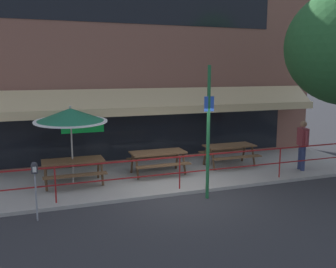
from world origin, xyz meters
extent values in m
plane|color=#2D2D30|center=(0.00, 0.00, 0.00)|extent=(120.00, 120.00, 0.00)
cube|color=#9E998E|center=(0.00, 2.00, 0.05)|extent=(15.00, 4.00, 0.10)
cube|color=brown|center=(0.00, 4.25, 4.06)|extent=(15.00, 0.50, 8.12)
cube|color=black|center=(0.00, 3.99, 5.84)|extent=(10.50, 0.02, 1.40)
cube|color=black|center=(0.00, 3.99, 1.35)|extent=(12.00, 0.02, 2.30)
cube|color=#19D84C|center=(-2.25, 3.97, 1.65)|extent=(1.50, 0.02, 0.70)
cube|color=tan|center=(0.00, 3.45, 2.50)|extent=(13.80, 0.92, 0.70)
cube|color=tan|center=(0.00, 2.94, 2.10)|extent=(13.80, 0.08, 0.28)
cylinder|color=maroon|center=(-3.45, 0.30, 0.57)|extent=(0.04, 0.04, 0.95)
cylinder|color=maroon|center=(0.00, 0.30, 0.57)|extent=(0.04, 0.04, 0.95)
cylinder|color=maroon|center=(3.45, 0.30, 0.57)|extent=(0.04, 0.04, 0.95)
cube|color=maroon|center=(0.00, 0.30, 1.05)|extent=(13.80, 0.04, 0.04)
cube|color=maroon|center=(0.00, 0.30, 0.57)|extent=(13.80, 0.03, 0.03)
cube|color=brown|center=(-2.85, 1.76, 0.84)|extent=(1.80, 0.80, 0.05)
cube|color=brown|center=(-2.85, 1.18, 0.54)|extent=(1.80, 0.26, 0.04)
cube|color=brown|center=(-2.85, 2.34, 0.54)|extent=(1.80, 0.26, 0.04)
cylinder|color=#48311E|center=(-2.05, 1.44, 0.47)|extent=(0.07, 0.30, 0.73)
cylinder|color=#48311E|center=(-2.05, 2.08, 0.47)|extent=(0.07, 0.30, 0.73)
cylinder|color=#48311E|center=(-3.65, 1.44, 0.47)|extent=(0.07, 0.30, 0.73)
cylinder|color=#48311E|center=(-3.65, 2.08, 0.47)|extent=(0.07, 0.30, 0.73)
cube|color=brown|center=(-0.10, 1.99, 0.84)|extent=(1.80, 0.80, 0.05)
cube|color=brown|center=(-0.10, 1.41, 0.54)|extent=(1.80, 0.26, 0.04)
cube|color=brown|center=(-0.10, 2.57, 0.54)|extent=(1.80, 0.26, 0.04)
cylinder|color=#48311E|center=(0.70, 1.67, 0.47)|extent=(0.07, 0.30, 0.73)
cylinder|color=#48311E|center=(0.70, 2.31, 0.47)|extent=(0.07, 0.30, 0.73)
cylinder|color=#48311E|center=(-0.90, 1.67, 0.47)|extent=(0.07, 0.30, 0.73)
cylinder|color=#48311E|center=(-0.90, 2.31, 0.47)|extent=(0.07, 0.30, 0.73)
cube|color=brown|center=(2.65, 2.15, 0.84)|extent=(1.80, 0.80, 0.05)
cube|color=brown|center=(2.65, 1.57, 0.54)|extent=(1.80, 0.26, 0.04)
cube|color=brown|center=(2.65, 2.73, 0.54)|extent=(1.80, 0.26, 0.04)
cylinder|color=#48311E|center=(3.45, 1.83, 0.47)|extent=(0.07, 0.30, 0.73)
cylinder|color=#48311E|center=(3.45, 2.47, 0.47)|extent=(0.07, 0.30, 0.73)
cylinder|color=#48311E|center=(1.85, 1.83, 0.47)|extent=(0.07, 0.30, 0.73)
cylinder|color=#48311E|center=(1.85, 2.47, 0.47)|extent=(0.07, 0.30, 0.73)
cylinder|color=#B7B2A8|center=(-2.85, 1.89, 1.25)|extent=(0.04, 0.04, 2.30)
cone|color=#1E6B47|center=(-2.85, 1.89, 2.20)|extent=(2.10, 2.11, 0.48)
cylinder|color=white|center=(-2.85, 1.89, 2.01)|extent=(2.14, 2.14, 0.12)
sphere|color=#B7B2A8|center=(-2.85, 1.89, 2.44)|extent=(0.07, 0.07, 0.07)
cylinder|color=navy|center=(4.71, 0.72, 0.53)|extent=(0.15, 0.15, 0.86)
cylinder|color=navy|center=(4.76, 0.92, 0.53)|extent=(0.15, 0.15, 0.86)
cube|color=maroon|center=(4.74, 0.82, 1.26)|extent=(0.32, 0.44, 0.60)
cylinder|color=maroon|center=(4.68, 0.57, 1.23)|extent=(0.10, 0.10, 0.54)
cylinder|color=maroon|center=(4.79, 1.07, 1.23)|extent=(0.10, 0.10, 0.54)
sphere|color=#9E7051|center=(4.74, 0.82, 1.70)|extent=(0.22, 0.22, 0.22)
cylinder|color=gray|center=(-3.93, -0.50, 0.57)|extent=(0.04, 0.04, 1.15)
cylinder|color=#2D2D33|center=(-3.93, -0.50, 1.25)|extent=(0.15, 0.15, 0.20)
sphere|color=#2D2D33|center=(-3.93, -0.50, 1.35)|extent=(0.14, 0.14, 0.14)
cube|color=silver|center=(-3.93, -0.58, 1.26)|extent=(0.08, 0.01, 0.13)
cylinder|color=#1E6033|center=(0.52, -0.45, 1.82)|extent=(0.09, 0.09, 3.64)
cube|color=blue|center=(0.52, -0.47, 2.62)|extent=(0.28, 0.02, 0.40)
camera|label=1|loc=(-3.89, -9.41, 3.50)|focal=40.00mm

